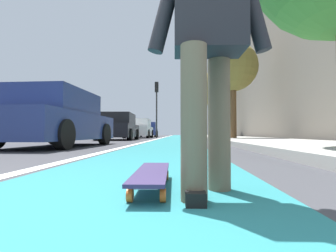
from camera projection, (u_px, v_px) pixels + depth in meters
name	position (u px, v px, depth m)	size (l,w,h in m)	color
ground_plane	(172.00, 141.00, 10.64)	(80.00, 80.00, 0.00)	#38383D
bike_lane_paint	(177.00, 137.00, 24.62)	(56.00, 1.91, 0.00)	#237075
lane_stripe_white	(163.00, 138.00, 20.68)	(52.00, 0.16, 0.01)	silver
sidewalk_curb	(219.00, 137.00, 18.47)	(52.00, 3.20, 0.14)	#9E9B93
building_facade	(239.00, 68.00, 22.53)	(40.00, 1.20, 12.98)	#71685D
skateboard	(152.00, 174.00, 1.54)	(0.84, 0.22, 0.11)	orange
skater_person	(208.00, 33.00, 1.40)	(0.47, 0.72, 1.64)	brown
parked_car_near	(58.00, 120.00, 6.47)	(4.13, 1.96, 1.49)	navy
parked_car_mid	(118.00, 127.00, 13.38)	(4.10, 2.04, 1.46)	black
parked_car_far	(139.00, 129.00, 19.16)	(4.21, 2.06, 1.49)	silver
parked_car_end	(148.00, 130.00, 25.15)	(4.65, 2.14, 1.49)	navy
traffic_light	(157.00, 99.00, 19.05)	(0.33, 0.28, 4.43)	#2D2D2D
street_tree_mid	(233.00, 68.00, 11.82)	(2.39, 2.39, 4.83)	brown
street_tree_far	(210.00, 89.00, 20.62)	(2.79, 2.79, 5.55)	brown
pedestrian_distant	(227.00, 121.00, 12.27)	(0.47, 0.74, 1.69)	black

